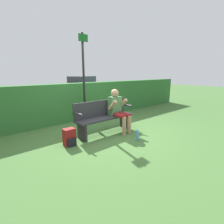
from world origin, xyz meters
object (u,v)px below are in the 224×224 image
object	(u,v)px
park_bench	(104,116)
person_seated	(118,108)
signpost	(84,76)
water_bottle	(137,135)
backpack	(70,137)
parked_car	(82,85)

from	to	relation	value
park_bench	person_seated	bearing A→B (deg)	-20.83
person_seated	signpost	world-z (taller)	signpost
person_seated	water_bottle	xyz separation A→B (m)	(-0.13, -0.86, -0.53)
person_seated	backpack	xyz separation A→B (m)	(-1.53, -0.01, -0.48)
park_bench	person_seated	xyz separation A→B (m)	(0.38, -0.14, 0.19)
signpost	parked_car	bearing A→B (deg)	58.64
signpost	backpack	bearing A→B (deg)	-133.79
signpost	parked_car	distance (m)	9.17
backpack	person_seated	bearing A→B (deg)	0.32
park_bench	water_bottle	distance (m)	1.09
park_bench	signpost	world-z (taller)	signpost
signpost	parked_car	size ratio (longest dim) A/B	0.63
backpack	park_bench	bearing A→B (deg)	7.57
water_bottle	park_bench	bearing A→B (deg)	103.68
water_bottle	person_seated	bearing A→B (deg)	81.16
water_bottle	parked_car	bearing A→B (deg)	65.05
backpack	signpost	bearing A→B (deg)	46.21
park_bench	parked_car	world-z (taller)	parked_car
person_seated	water_bottle	distance (m)	1.02
park_bench	backpack	bearing A→B (deg)	-172.43
park_bench	parked_car	xyz separation A→B (m)	(4.90, 9.00, 0.16)
backpack	parked_car	world-z (taller)	parked_car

